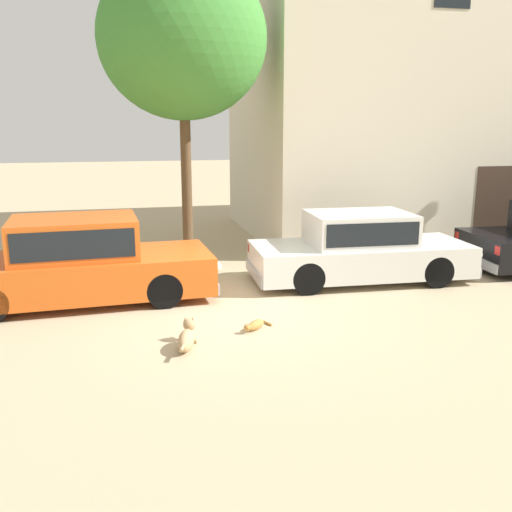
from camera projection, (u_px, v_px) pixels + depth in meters
name	position (u px, v px, depth m)	size (l,w,h in m)	color
ground_plane	(232.00, 311.00, 9.89)	(80.00, 80.00, 0.00)	tan
parked_sedan_nearest	(78.00, 261.00, 10.30)	(4.88, 2.05, 1.52)	#D15619
parked_sedan_second	(360.00, 247.00, 11.67)	(4.54, 1.89, 1.39)	silver
apartment_block	(508.00, 72.00, 17.19)	(15.61, 6.48, 9.17)	beige
stray_dog_spotted	(187.00, 338.00, 8.25)	(0.37, 0.96, 0.37)	tan
stray_cat	(255.00, 325.00, 8.99)	(0.52, 0.49, 0.16)	#B77F3D
acacia_tree_left	(183.00, 39.00, 12.27)	(3.60, 3.24, 6.60)	brown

